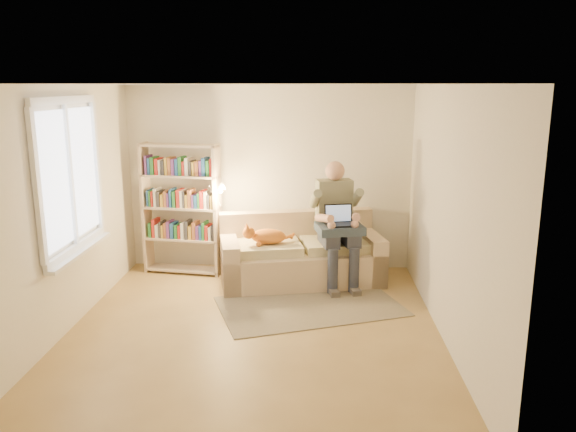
{
  "coord_description": "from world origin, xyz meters",
  "views": [
    {
      "loc": [
        0.63,
        -5.6,
        2.59
      ],
      "look_at": [
        0.33,
        1.0,
        1.05
      ],
      "focal_mm": 35.0,
      "sensor_mm": 36.0,
      "label": 1
    }
  ],
  "objects_px": {
    "sofa": "(300,257)",
    "laptop": "(345,219)",
    "bookshelf": "(181,203)",
    "person": "(337,217)",
    "cat": "(264,236)"
  },
  "relations": [
    {
      "from": "person",
      "to": "sofa",
      "type": "bearing_deg",
      "value": 160.44
    },
    {
      "from": "cat",
      "to": "laptop",
      "type": "distance_m",
      "value": 1.07
    },
    {
      "from": "cat",
      "to": "bookshelf",
      "type": "distance_m",
      "value": 1.33
    },
    {
      "from": "laptop",
      "to": "bookshelf",
      "type": "xyz_separation_m",
      "value": [
        -2.23,
        0.47,
        0.1
      ]
    },
    {
      "from": "sofa",
      "to": "bookshelf",
      "type": "height_order",
      "value": "bookshelf"
    },
    {
      "from": "bookshelf",
      "to": "laptop",
      "type": "bearing_deg",
      "value": -3.27
    },
    {
      "from": "person",
      "to": "bookshelf",
      "type": "bearing_deg",
      "value": 159.23
    },
    {
      "from": "laptop",
      "to": "bookshelf",
      "type": "relative_size",
      "value": 0.23
    },
    {
      "from": "cat",
      "to": "laptop",
      "type": "bearing_deg",
      "value": -10.19
    },
    {
      "from": "cat",
      "to": "bookshelf",
      "type": "xyz_separation_m",
      "value": [
        -1.18,
        0.5,
        0.33
      ]
    },
    {
      "from": "person",
      "to": "cat",
      "type": "distance_m",
      "value": 0.99
    },
    {
      "from": "sofa",
      "to": "cat",
      "type": "height_order",
      "value": "sofa"
    },
    {
      "from": "person",
      "to": "laptop",
      "type": "distance_m",
      "value": 0.18
    },
    {
      "from": "sofa",
      "to": "laptop",
      "type": "bearing_deg",
      "value": -31.73
    },
    {
      "from": "laptop",
      "to": "bookshelf",
      "type": "distance_m",
      "value": 2.28
    }
  ]
}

